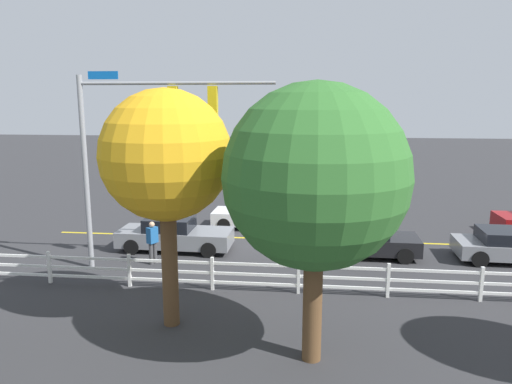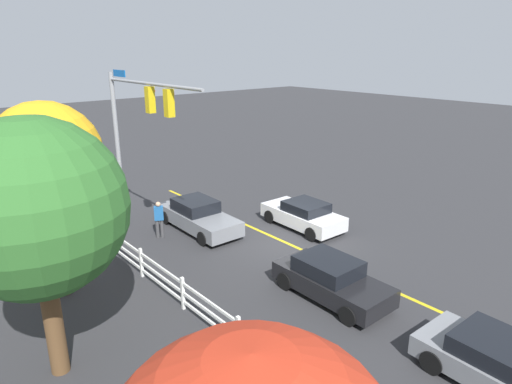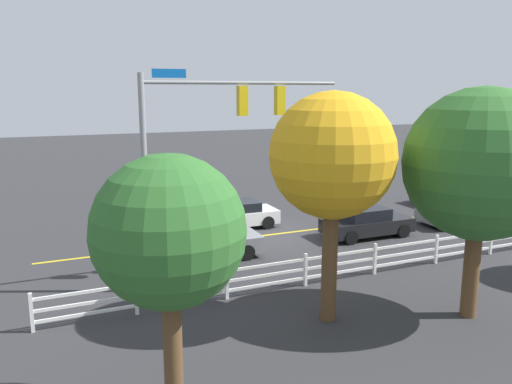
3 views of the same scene
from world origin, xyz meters
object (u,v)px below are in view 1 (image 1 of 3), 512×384
object	(u,v)px
car_2	(365,240)
tree_3	(315,177)
car_4	(174,234)
tree_0	(166,157)
car_0	(256,215)
car_3	(511,246)
pedestrian	(152,241)

from	to	relation	value
car_2	tree_3	distance (m)	9.43
car_4	tree_3	bearing A→B (deg)	-53.72
tree_0	car_0	bearing A→B (deg)	-96.69
car_3	pedestrian	world-z (taller)	pedestrian
tree_3	car_4	bearing A→B (deg)	-54.88
car_0	car_4	world-z (taller)	car_4
car_2	car_3	xyz separation A→B (m)	(-5.65, 0.06, -0.04)
car_2	tree_0	bearing A→B (deg)	-131.55
car_0	car_2	distance (m)	6.26
tree_0	car_4	bearing A→B (deg)	-75.00
pedestrian	tree_0	bearing A→B (deg)	-38.25
car_0	car_3	world-z (taller)	car_0
car_3	pedestrian	bearing A→B (deg)	-170.68
car_0	car_2	bearing A→B (deg)	143.74
car_4	tree_0	distance (m)	8.12
car_3	tree_0	world-z (taller)	tree_0
tree_3	car_2	bearing A→B (deg)	-105.02
car_3	tree_0	size ratio (longest dim) A/B	0.65
tree_0	tree_3	size ratio (longest dim) A/B	0.98
car_2	tree_0	size ratio (longest dim) A/B	0.63
car_4	tree_3	size ratio (longest dim) A/B	0.71
car_0	car_2	size ratio (longest dim) A/B	1.00
tree_0	pedestrian	bearing A→B (deg)	-66.39
car_3	car_4	size ratio (longest dim) A/B	0.90
car_4	tree_3	world-z (taller)	tree_3
car_4	car_3	bearing A→B (deg)	1.21
tree_0	tree_3	bearing A→B (deg)	159.69
car_0	pedestrian	world-z (taller)	pedestrian
car_4	tree_0	bearing A→B (deg)	-73.85
car_2	car_4	xyz separation A→B (m)	(8.01, 0.07, 0.00)
car_2	car_3	distance (m)	5.65
car_2	pedestrian	distance (m)	8.57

